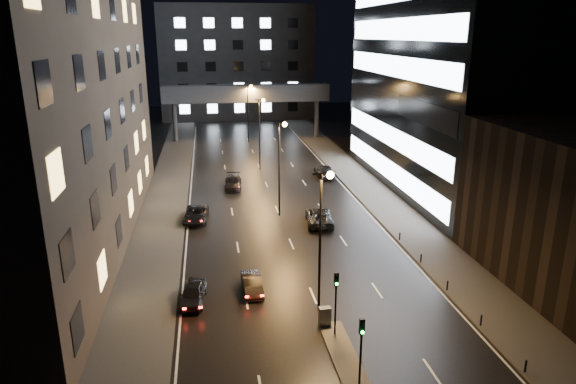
# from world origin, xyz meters

# --- Properties ---
(ground) EXTENTS (160.00, 160.00, 0.00)m
(ground) POSITION_xyz_m (0.00, 40.00, 0.00)
(ground) COLOR black
(ground) RESTS_ON ground
(sidewalk_left) EXTENTS (5.00, 110.00, 0.15)m
(sidewalk_left) POSITION_xyz_m (-12.50, 35.00, 0.07)
(sidewalk_left) COLOR #383533
(sidewalk_left) RESTS_ON ground
(sidewalk_right) EXTENTS (5.00, 110.00, 0.15)m
(sidewalk_right) POSITION_xyz_m (12.50, 35.00, 0.07)
(sidewalk_right) COLOR #383533
(sidewalk_right) RESTS_ON ground
(building_left) EXTENTS (15.00, 48.00, 40.00)m
(building_left) POSITION_xyz_m (-22.50, 24.00, 20.00)
(building_left) COLOR #2D2319
(building_left) RESTS_ON ground
(building_right_low) EXTENTS (10.00, 18.00, 12.00)m
(building_right_low) POSITION_xyz_m (20.00, 9.00, 6.00)
(building_right_low) COLOR black
(building_right_low) RESTS_ON ground
(building_right_glass) EXTENTS (20.00, 36.00, 45.00)m
(building_right_glass) POSITION_xyz_m (25.00, 36.00, 22.50)
(building_right_glass) COLOR black
(building_right_glass) RESTS_ON ground
(building_far) EXTENTS (34.00, 14.00, 25.00)m
(building_far) POSITION_xyz_m (0.00, 98.00, 12.50)
(building_far) COLOR #333335
(building_far) RESTS_ON ground
(skybridge) EXTENTS (30.00, 3.00, 10.00)m
(skybridge) POSITION_xyz_m (0.00, 70.00, 8.34)
(skybridge) COLOR #333335
(skybridge) RESTS_ON ground
(median_island) EXTENTS (1.60, 8.00, 0.15)m
(median_island) POSITION_xyz_m (0.30, 2.00, 0.07)
(median_island) COLOR #383533
(median_island) RESTS_ON ground
(traffic_signal_near) EXTENTS (0.28, 0.34, 4.40)m
(traffic_signal_near) POSITION_xyz_m (0.30, 4.49, 3.09)
(traffic_signal_near) COLOR black
(traffic_signal_near) RESTS_ON median_island
(traffic_signal_far) EXTENTS (0.28, 0.34, 4.40)m
(traffic_signal_far) POSITION_xyz_m (0.30, -1.01, 3.09)
(traffic_signal_far) COLOR black
(traffic_signal_far) RESTS_ON median_island
(bollard_row) EXTENTS (0.12, 25.12, 0.90)m
(bollard_row) POSITION_xyz_m (10.20, 6.50, 0.45)
(bollard_row) COLOR black
(bollard_row) RESTS_ON ground
(streetlight_near) EXTENTS (1.45, 0.50, 10.15)m
(streetlight_near) POSITION_xyz_m (0.16, 8.00, 6.50)
(streetlight_near) COLOR black
(streetlight_near) RESTS_ON ground
(streetlight_mid_a) EXTENTS (1.45, 0.50, 10.15)m
(streetlight_mid_a) POSITION_xyz_m (0.16, 28.00, 6.50)
(streetlight_mid_a) COLOR black
(streetlight_mid_a) RESTS_ON ground
(streetlight_mid_b) EXTENTS (1.45, 0.50, 10.15)m
(streetlight_mid_b) POSITION_xyz_m (0.16, 48.00, 6.50)
(streetlight_mid_b) COLOR black
(streetlight_mid_b) RESTS_ON ground
(streetlight_far) EXTENTS (1.45, 0.50, 10.15)m
(streetlight_far) POSITION_xyz_m (0.16, 68.00, 6.50)
(streetlight_far) COLOR black
(streetlight_far) RESTS_ON ground
(car_away_a) EXTENTS (2.25, 4.42, 1.44)m
(car_away_a) POSITION_xyz_m (-8.85, 10.37, 0.72)
(car_away_a) COLOR black
(car_away_a) RESTS_ON ground
(car_away_b) EXTENTS (1.52, 3.99, 1.30)m
(car_away_b) POSITION_xyz_m (-4.46, 11.37, 0.65)
(car_away_b) COLOR black
(car_away_b) RESTS_ON ground
(car_away_c) EXTENTS (2.82, 5.34, 1.43)m
(car_away_c) POSITION_xyz_m (-8.88, 27.69, 0.72)
(car_away_c) COLOR black
(car_away_c) RESTS_ON ground
(car_away_d) EXTENTS (2.48, 5.29, 1.49)m
(car_away_d) POSITION_xyz_m (-4.35, 39.16, 0.75)
(car_away_d) COLOR black
(car_away_d) RESTS_ON ground
(car_toward_a) EXTENTS (3.22, 5.86, 1.55)m
(car_toward_a) POSITION_xyz_m (3.69, 24.77, 0.78)
(car_toward_a) COLOR black
(car_toward_a) RESTS_ON ground
(car_toward_b) EXTENTS (2.36, 5.53, 1.59)m
(car_toward_b) POSITION_xyz_m (8.31, 42.49, 0.79)
(car_toward_b) COLOR black
(car_toward_b) RESTS_ON ground
(utility_cabinet) EXTENTS (0.79, 0.52, 1.29)m
(utility_cabinet) POSITION_xyz_m (-0.10, 5.70, 0.79)
(utility_cabinet) COLOR #4B4C4E
(utility_cabinet) RESTS_ON median_island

